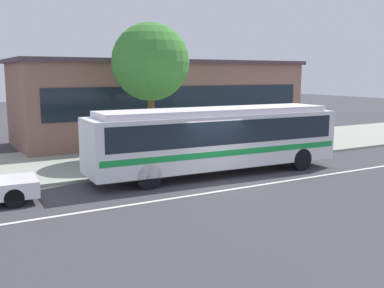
# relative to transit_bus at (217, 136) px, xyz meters

# --- Properties ---
(ground_plane) EXTENTS (120.00, 120.00, 0.00)m
(ground_plane) POSITION_rel_transit_bus_xyz_m (-0.83, -1.71, -1.67)
(ground_plane) COLOR #3C3B3F
(sidewalk_slab) EXTENTS (60.00, 8.00, 0.12)m
(sidewalk_slab) POSITION_rel_transit_bus_xyz_m (-0.83, 5.35, -1.61)
(sidewalk_slab) COLOR #989D8E
(sidewalk_slab) RESTS_ON ground_plane
(lane_stripe_center) EXTENTS (56.00, 0.16, 0.01)m
(lane_stripe_center) POSITION_rel_transit_bus_xyz_m (-0.83, -2.51, -1.66)
(lane_stripe_center) COLOR silver
(lane_stripe_center) RESTS_ON ground_plane
(transit_bus) EXTENTS (11.30, 2.92, 2.86)m
(transit_bus) POSITION_rel_transit_bus_xyz_m (0.00, 0.00, 0.00)
(transit_bus) COLOR silver
(transit_bus) RESTS_ON ground_plane
(pedestrian_waiting_near_sign) EXTENTS (0.48, 0.48, 1.65)m
(pedestrian_waiting_near_sign) POSITION_rel_transit_bus_xyz_m (1.06, 1.95, -0.59)
(pedestrian_waiting_near_sign) COLOR #3F353E
(pedestrian_waiting_near_sign) RESTS_ON sidewalk_slab
(pedestrian_walking_along_curb) EXTENTS (0.48, 0.48, 1.72)m
(pedestrian_walking_along_curb) POSITION_rel_transit_bus_xyz_m (-4.34, 3.35, -0.54)
(pedestrian_walking_along_curb) COLOR navy
(pedestrian_walking_along_curb) RESTS_ON sidewalk_slab
(street_tree_near_stop) EXTENTS (3.85, 3.85, 6.71)m
(street_tree_near_stop) POSITION_rel_transit_bus_xyz_m (-0.98, 4.56, 3.21)
(street_tree_near_stop) COLOR brown
(street_tree_near_stop) RESTS_ON sidewalk_slab
(station_building) EXTENTS (18.67, 6.98, 5.16)m
(station_building) POSITION_rel_transit_bus_xyz_m (2.62, 10.70, 0.92)
(station_building) COLOR #875F51
(station_building) RESTS_ON ground_plane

